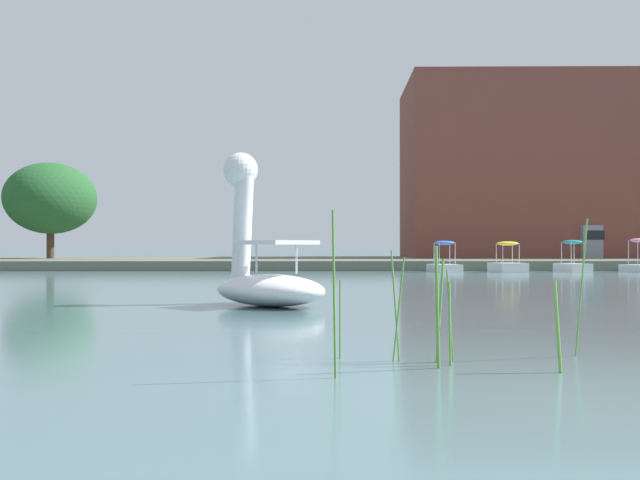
# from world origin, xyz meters

# --- Properties ---
(ground_plane) EXTENTS (631.84, 631.84, 0.00)m
(ground_plane) POSITION_xyz_m (0.00, 0.00, 0.00)
(ground_plane) COLOR slate
(shore_bank_far) EXTENTS (128.35, 19.01, 0.47)m
(shore_bank_far) POSITION_xyz_m (0.00, 40.89, 0.24)
(shore_bank_far) COLOR #5B6051
(shore_bank_far) RESTS_ON ground_plane
(swan_boat) EXTENTS (2.98, 3.05, 3.10)m
(swan_boat) POSITION_xyz_m (-3.18, 9.38, 0.76)
(swan_boat) COLOR white
(swan_boat) RESTS_ON ground_plane
(pedal_boat_blue) EXTENTS (1.42, 2.01, 1.45)m
(pedal_boat_blue) POSITION_xyz_m (4.16, 29.86, 0.40)
(pedal_boat_blue) COLOR white
(pedal_boat_blue) RESTS_ON ground_plane
(pedal_boat_yellow) EXTENTS (1.48, 2.07, 1.42)m
(pedal_boat_yellow) POSITION_xyz_m (7.05, 29.67, 0.39)
(pedal_boat_yellow) COLOR white
(pedal_boat_yellow) RESTS_ON ground_plane
(pedal_boat_teal) EXTENTS (1.31, 1.98, 1.48)m
(pedal_boat_teal) POSITION_xyz_m (10.06, 29.65, 0.43)
(pedal_boat_teal) COLOR white
(pedal_boat_teal) RESTS_ON ground_plane
(tree_broadleaf_right) EXTENTS (7.14, 7.47, 5.68)m
(tree_broadleaf_right) POSITION_xyz_m (-17.35, 40.54, 4.03)
(tree_broadleaf_right) COLOR #423323
(tree_broadleaf_right) RESTS_ON shore_bank_far
(parked_van) EXTENTS (4.70, 2.55, 1.98)m
(parked_van) POSITION_xyz_m (16.28, 41.11, 1.55)
(parked_van) COLOR gray
(parked_van) RESTS_ON shore_bank_far
(apartment_block) EXTENTS (21.73, 11.05, 11.50)m
(apartment_block) POSITION_xyz_m (15.19, 45.22, 6.22)
(apartment_block) COLOR brown
(apartment_block) RESTS_ON shore_bank_far
(reed_clump_foreground) EXTENTS (2.72, 1.38, 1.49)m
(reed_clump_foreground) POSITION_xyz_m (-1.00, 1.49, 0.55)
(reed_clump_foreground) COLOR #568E38
(reed_clump_foreground) RESTS_ON ground_plane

